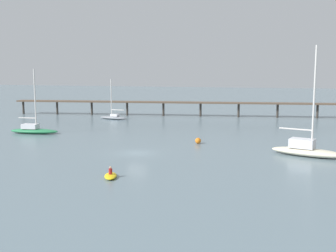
% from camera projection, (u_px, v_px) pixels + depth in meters
% --- Properties ---
extents(ground_plane, '(400.00, 400.00, 0.00)m').
position_uv_depth(ground_plane, '(137.00, 153.00, 51.79)').
color(ground_plane, slate).
extents(pier, '(86.53, 14.72, 7.43)m').
position_uv_depth(pier, '(269.00, 100.00, 90.03)').
color(pier, brown).
rests_on(pier, ground_plane).
extents(sailboat_green, '(8.48, 3.10, 10.64)m').
position_uv_depth(sailboat_green, '(34.00, 129.00, 67.68)').
color(sailboat_green, '#287F4C').
rests_on(sailboat_green, ground_plane).
extents(sailboat_cream, '(9.33, 5.22, 13.40)m').
position_uv_depth(sailboat_cream, '(307.00, 149.00, 50.01)').
color(sailboat_cream, beige).
rests_on(sailboat_cream, ground_plane).
extents(sailboat_gray, '(6.57, 2.81, 8.52)m').
position_uv_depth(sailboat_gray, '(113.00, 117.00, 87.19)').
color(sailboat_gray, gray).
rests_on(sailboat_gray, ground_plane).
extents(dinghy_yellow, '(2.03, 2.90, 1.14)m').
position_uv_depth(dinghy_yellow, '(111.00, 176.00, 40.01)').
color(dinghy_yellow, yellow).
rests_on(dinghy_yellow, ground_plane).
extents(mooring_buoy_inner, '(0.86, 0.86, 0.86)m').
position_uv_depth(mooring_buoy_inner, '(198.00, 141.00, 58.38)').
color(mooring_buoy_inner, orange).
rests_on(mooring_buoy_inner, ground_plane).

